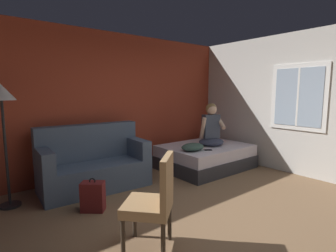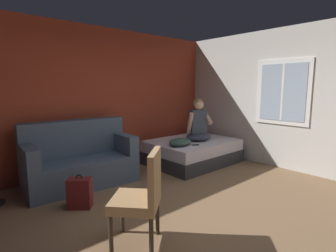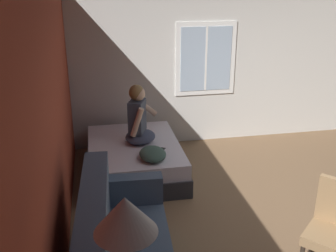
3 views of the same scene
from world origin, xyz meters
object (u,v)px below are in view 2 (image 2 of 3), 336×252
object	(u,v)px
bed	(192,151)
side_chair	(142,195)
couch	(80,161)
throw_pillow	(180,142)
cell_phone	(195,145)
person_seated	(198,124)
backpack	(80,193)

from	to	relation	value
bed	side_chair	bearing A→B (deg)	-146.26
side_chair	couch	bearing A→B (deg)	83.85
bed	throw_pillow	bearing A→B (deg)	-160.35
cell_phone	person_seated	bearing A→B (deg)	-21.04
bed	couch	world-z (taller)	couch
couch	throw_pillow	size ratio (longest dim) A/B	3.64
couch	person_seated	xyz separation A→B (m)	(2.35, -0.46, 0.44)
couch	throw_pillow	world-z (taller)	couch
side_chair	person_seated	world-z (taller)	person_seated
couch	side_chair	world-z (taller)	couch
person_seated	backpack	size ratio (longest dim) A/B	1.91
side_chair	person_seated	bearing A→B (deg)	31.61
couch	person_seated	distance (m)	2.44
person_seated	side_chair	bearing A→B (deg)	-148.39
side_chair	backpack	xyz separation A→B (m)	(-0.14, 1.22, -0.34)
throw_pillow	cell_phone	xyz separation A→B (m)	(0.25, -0.17, -0.07)
couch	backpack	xyz separation A→B (m)	(-0.36, -0.83, -0.20)
side_chair	bed	bearing A→B (deg)	33.74
couch	cell_phone	distance (m)	2.11
person_seated	backpack	distance (m)	2.81
couch	cell_phone	size ratio (longest dim) A/B	12.12
throw_pillow	side_chair	bearing A→B (deg)	-142.91
backpack	person_seated	bearing A→B (deg)	7.63
bed	backpack	distance (m)	2.68
bed	cell_phone	bearing A→B (deg)	-129.86
bed	side_chair	world-z (taller)	side_chair
side_chair	cell_phone	world-z (taller)	side_chair
backpack	throw_pillow	xyz separation A→B (m)	(2.09, 0.26, 0.36)
bed	side_chair	xyz separation A→B (m)	(-2.50, -1.67, 0.30)
backpack	couch	bearing A→B (deg)	66.60
cell_phone	bed	bearing A→B (deg)	-7.28
person_seated	throw_pillow	distance (m)	0.69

